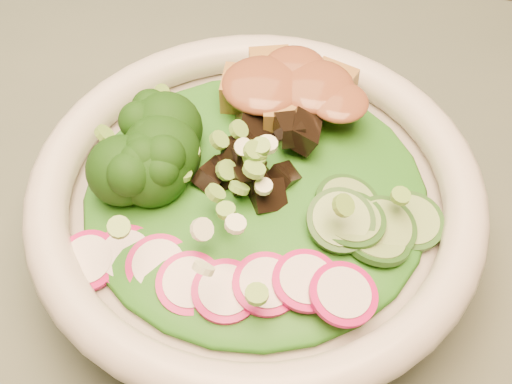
# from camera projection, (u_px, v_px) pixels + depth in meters

# --- Properties ---
(salad_bowl) EXTENTS (0.26, 0.26, 0.07)m
(salad_bowl) POSITION_uv_depth(u_px,v_px,m) (256.00, 212.00, 0.42)
(salad_bowl) COLOR beige
(salad_bowl) RESTS_ON dining_table
(lettuce_bed) EXTENTS (0.20, 0.20, 0.02)m
(lettuce_bed) POSITION_uv_depth(u_px,v_px,m) (256.00, 191.00, 0.40)
(lettuce_bed) COLOR #165812
(lettuce_bed) RESTS_ON salad_bowl
(broccoli_florets) EXTENTS (0.09, 0.08, 0.04)m
(broccoli_florets) POSITION_uv_depth(u_px,v_px,m) (151.00, 155.00, 0.40)
(broccoli_florets) COLOR black
(broccoli_florets) RESTS_ON salad_bowl
(radish_slices) EXTENTS (0.11, 0.06, 0.02)m
(radish_slices) POSITION_uv_depth(u_px,v_px,m) (229.00, 283.00, 0.36)
(radish_slices) COLOR #B50D57
(radish_slices) RESTS_ON salad_bowl
(cucumber_slices) EXTENTS (0.08, 0.08, 0.03)m
(cucumber_slices) POSITION_uv_depth(u_px,v_px,m) (368.00, 203.00, 0.38)
(cucumber_slices) COLOR #7DA65C
(cucumber_slices) RESTS_ON salad_bowl
(mushroom_heap) EXTENTS (0.08, 0.08, 0.04)m
(mushroom_heap) POSITION_uv_depth(u_px,v_px,m) (261.00, 160.00, 0.40)
(mushroom_heap) COLOR black
(mushroom_heap) RESTS_ON salad_bowl
(tofu_cubes) EXTENTS (0.10, 0.07, 0.03)m
(tofu_cubes) POSITION_uv_depth(u_px,v_px,m) (285.00, 104.00, 0.43)
(tofu_cubes) COLOR olive
(tofu_cubes) RESTS_ON salad_bowl
(peanut_sauce) EXTENTS (0.07, 0.05, 0.02)m
(peanut_sauce) POSITION_uv_depth(u_px,v_px,m) (285.00, 88.00, 0.42)
(peanut_sauce) COLOR brown
(peanut_sauce) RESTS_ON tofu_cubes
(scallion_garnish) EXTENTS (0.18, 0.18, 0.02)m
(scallion_garnish) POSITION_uv_depth(u_px,v_px,m) (256.00, 165.00, 0.38)
(scallion_garnish) COLOR #6CA63A
(scallion_garnish) RESTS_ON salad_bowl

